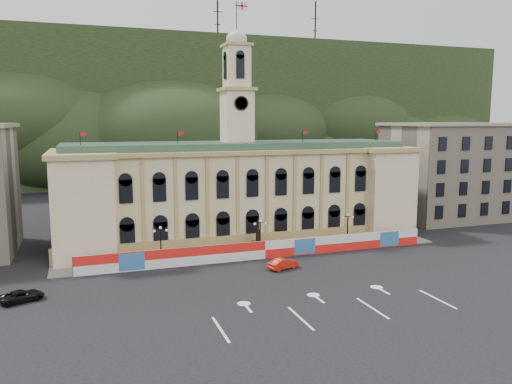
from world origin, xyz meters
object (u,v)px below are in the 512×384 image
object	(u,v)px
red_sedan	(283,264)
black_suv	(22,296)
statue	(258,245)
lamp_center	(260,234)

from	to	relation	value
red_sedan	black_suv	world-z (taller)	red_sedan
red_sedan	black_suv	distance (m)	30.60
black_suv	statue	bearing A→B (deg)	-92.32
lamp_center	red_sedan	distance (m)	7.79
red_sedan	black_suv	xyz separation A→B (m)	(-30.54, -1.88, -0.08)
statue	black_suv	distance (m)	31.72
red_sedan	statue	bearing A→B (deg)	-14.10
statue	red_sedan	distance (m)	8.43
red_sedan	lamp_center	bearing A→B (deg)	-13.61
lamp_center	black_suv	distance (m)	31.50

